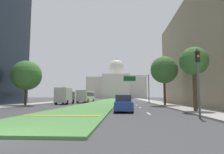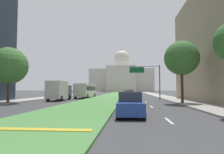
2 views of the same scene
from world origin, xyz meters
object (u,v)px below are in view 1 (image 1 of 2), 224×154
city_bus (86,95)px  sedan_lead_stopped (123,104)px  capitol_building (117,86)px  street_tree_left_mid (27,75)px  sedan_midblock (122,100)px  street_tree_right_near (194,62)px  traffic_light_near_right (198,74)px  street_tree_right_mid (164,70)px  overhead_guide_sign (139,83)px  box_truck_delivery (65,96)px  sedan_distant (124,99)px

city_bus → sedan_lead_stopped: bearing=-71.1°
capitol_building → street_tree_left_mid: (-11.40, -100.98, -3.46)m
sedan_midblock → city_bus: 10.66m
street_tree_left_mid → street_tree_right_near: bearing=-24.6°
traffic_light_near_right → sedan_lead_stopped: size_ratio=1.12×
street_tree_right_near → sedan_lead_stopped: 8.55m
street_tree_left_mid → street_tree_right_mid: size_ratio=0.91×
street_tree_right_near → sedan_lead_stopped: size_ratio=1.45×
capitol_building → street_tree_right_mid: capitol_building is taller
traffic_light_near_right → overhead_guide_sign: size_ratio=0.80×
overhead_guide_sign → street_tree_right_near: (3.77, -24.09, 0.52)m
street_tree_right_near → box_truck_delivery: street_tree_right_near is taller
traffic_light_near_right → street_tree_right_mid: bearing=86.1°
sedan_distant → city_bus: size_ratio=0.40×
street_tree_right_near → box_truck_delivery: (-19.01, 17.72, -3.51)m
traffic_light_near_right → street_tree_right_near: bearing=72.7°
traffic_light_near_right → sedan_distant: 38.81m
capitol_building → box_truck_delivery: bearing=-94.3°
street_tree_left_mid → box_truck_delivery: 8.92m
box_truck_delivery → street_tree_right_mid: bearing=-17.0°
capitol_building → street_tree_right_near: size_ratio=5.76×
traffic_light_near_right → box_truck_delivery: size_ratio=0.81×
traffic_light_near_right → sedan_lead_stopped: bearing=133.8°
street_tree_right_near → street_tree_left_mid: 25.76m
traffic_light_near_right → street_tree_right_mid: (1.21, 17.65, 2.66)m
sedan_midblock → box_truck_delivery: box_truck_delivery is taller
box_truck_delivery → sedan_lead_stopped: bearing=-56.2°
sedan_distant → city_bus: 10.81m
sedan_midblock → box_truck_delivery: bearing=-158.8°
overhead_guide_sign → sedan_distant: (-3.46, 8.66, -3.88)m
capitol_building → overhead_guide_sign: bearing=-84.6°
sedan_lead_stopped → sedan_midblock: size_ratio=0.99×
overhead_guide_sign → street_tree_right_mid: bearing=-74.9°
overhead_guide_sign → sedan_lead_stopped: (-3.58, -23.82, -3.84)m
street_tree_left_mid → traffic_light_near_right: bearing=-37.0°
street_tree_left_mid → sedan_distant: 27.66m
sedan_lead_stopped → sedan_distant: size_ratio=1.06×
sedan_midblock → box_truck_delivery: 12.25m
box_truck_delivery → city_bus: size_ratio=0.58×
street_tree_left_mid → city_bus: bearing=68.3°
sedan_lead_stopped → city_bus: (-9.36, 27.38, 0.95)m
overhead_guide_sign → box_truck_delivery: overhead_guide_sign is taller
box_truck_delivery → city_bus: bearing=76.9°
capitol_building → street_tree_left_mid: size_ratio=5.16×
sedan_midblock → box_truck_delivery: (-11.39, -4.43, 0.91)m
overhead_guide_sign → box_truck_delivery: (-15.24, -6.37, -2.99)m
street_tree_right_near → street_tree_right_mid: street_tree_right_mid is taller
street_tree_left_mid → street_tree_right_mid: (22.89, 1.34, 0.93)m
city_bus → street_tree_right_mid: bearing=-43.9°
street_tree_right_mid → sedan_midblock: (-7.09, 10.07, -5.20)m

